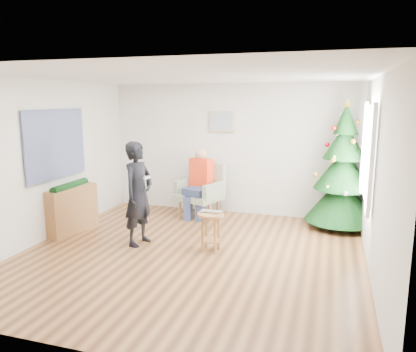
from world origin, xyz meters
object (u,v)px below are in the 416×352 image
(christmas_tree, at_px, (343,171))
(stool, at_px, (211,232))
(standing_man, at_px, (138,194))
(console, at_px, (71,210))
(armchair, at_px, (201,197))

(christmas_tree, xyz_separation_m, stool, (-1.90, -1.85, -0.73))
(christmas_tree, distance_m, standing_man, 3.62)
(console, bearing_deg, standing_man, 1.80)
(stool, relative_size, console, 0.60)
(standing_man, bearing_deg, stool, -78.54)
(christmas_tree, xyz_separation_m, console, (-4.48, -1.69, -0.64))
(stool, distance_m, standing_man, 1.29)
(armchair, xyz_separation_m, standing_man, (-0.44, -1.83, 0.44))
(stool, xyz_separation_m, console, (-2.58, 0.16, 0.09))
(christmas_tree, relative_size, stool, 3.84)
(stool, xyz_separation_m, armchair, (-0.74, 1.80, 0.08))
(standing_man, height_order, console, standing_man)
(stool, bearing_deg, armchair, 112.36)
(stool, distance_m, console, 2.58)
(console, bearing_deg, armchair, 51.11)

